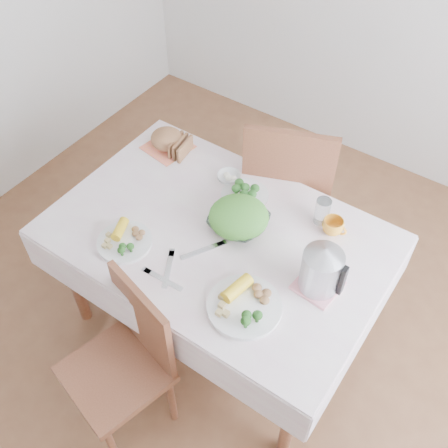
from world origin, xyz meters
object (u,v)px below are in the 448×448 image
Objects in this scene: dinner_plate_right at (244,307)px; yellow_mug at (333,226)px; chair_near at (114,370)px; dinner_plate_left at (125,242)px; electric_kettle at (321,269)px; salad_bowl at (239,222)px; chair_far at (288,191)px; dining_table at (219,283)px.

yellow_mug reaches higher than dinner_plate_right.
chair_near is 0.55m from dinner_plate_left.
dinner_plate_right is (0.39, 0.41, 0.31)m from chair_near.
electric_kettle is (0.81, 0.28, 0.11)m from dinner_plate_left.
dinner_plate_right is (0.26, -0.35, -0.02)m from salad_bowl.
electric_kettle is at bearing -73.80° from yellow_mug.
salad_bowl is 1.04× the size of dinner_plate_left.
yellow_mug is at bearing 79.61° from dinner_plate_right.
chair_near is 3.84× the size of electric_kettle.
electric_kettle is (0.58, 0.67, 0.42)m from chair_near.
yellow_mug is (0.72, 0.58, 0.03)m from dinner_plate_left.
dinner_plate_left is at bearing -178.20° from dinner_plate_right.
salad_bowl is at bearing 166.30° from electric_kettle.
salad_bowl is 1.11× the size of electric_kettle.
salad_bowl is (0.06, -0.60, 0.33)m from chair_far.
salad_bowl is at bearing 58.89° from dining_table.
chair_near is 0.64m from dinner_plate_right.
dinner_plate_left is 2.51× the size of yellow_mug.
dining_table is 4.61× the size of dinner_plate_right.
dining_table is 5.71× the size of dinner_plate_left.
chair_far reaches higher than salad_bowl.
chair_far is at bearing 95.46° from salad_bowl.
dinner_plate_right is at bearing -39.98° from dining_table.
electric_kettle reaches higher than dinner_plate_right.
chair_near is at bearing -59.36° from dinner_plate_left.
yellow_mug is (0.42, 0.30, 0.43)m from dining_table.
chair_far reaches higher than dinner_plate_left.
dinner_plate_right is (0.32, -0.95, 0.31)m from chair_far.
dinner_plate_left is (-0.30, -0.28, 0.40)m from dining_table.
chair_far is 0.69m from salad_bowl.
dining_table is at bearing -121.11° from salad_bowl.
chair_far is at bearing 123.95° from electric_kettle.
chair_near reaches higher than dinner_plate_right.
dining_table is 0.43m from salad_bowl.
chair_far is 10.73× the size of yellow_mug.
chair_near is at bearing -95.99° from dining_table.
dining_table is 14.33× the size of yellow_mug.
dinner_plate_left is 0.62m from dinner_plate_right.
electric_kettle is at bearing 19.17° from dinner_plate_left.
salad_bowl is 0.52m from dinner_plate_left.
dinner_plate_right is (0.32, -0.26, 0.40)m from dining_table.
chair_far reaches higher than yellow_mug.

